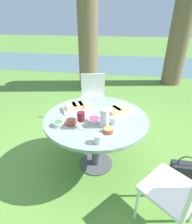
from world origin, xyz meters
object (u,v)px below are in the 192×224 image
at_px(chair_near_right, 93,95).
at_px(water_pitcher, 105,118).
at_px(wine_glass, 81,117).
at_px(dining_table, 96,124).
at_px(chair_near_left, 182,189).
at_px(handbag, 184,171).

distance_m(chair_near_right, water_pitcher, 1.45).
bearing_deg(wine_glass, chair_near_right, 95.94).
height_order(dining_table, wine_glass, wine_glass).
relative_size(chair_near_left, water_pitcher, 4.40).
bearing_deg(handbag, wine_glass, -171.35).
distance_m(chair_near_left, wine_glass, 1.10).
bearing_deg(water_pitcher, chair_near_right, 105.77).
xyz_separation_m(chair_near_left, wine_glass, (-0.95, 0.43, 0.35)).
height_order(dining_table, handbag, dining_table).
bearing_deg(chair_near_right, handbag, -42.70).
height_order(chair_near_right, water_pitcher, water_pitcher).
bearing_deg(handbag, chair_near_right, 137.30).
distance_m(water_pitcher, wine_glass, 0.25).
xyz_separation_m(wine_glass, handbag, (1.20, 0.18, -0.75)).
bearing_deg(wine_glass, chair_near_left, -24.50).
bearing_deg(water_pitcher, handbag, 6.59).
relative_size(water_pitcher, wine_glass, 1.10).
bearing_deg(dining_table, chair_near_left, -39.47).
relative_size(dining_table, chair_near_right, 1.38).
distance_m(dining_table, wine_glass, 0.37).
bearing_deg(chair_near_right, dining_table, -77.52).
xyz_separation_m(water_pitcher, wine_glass, (-0.24, -0.07, 0.03)).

